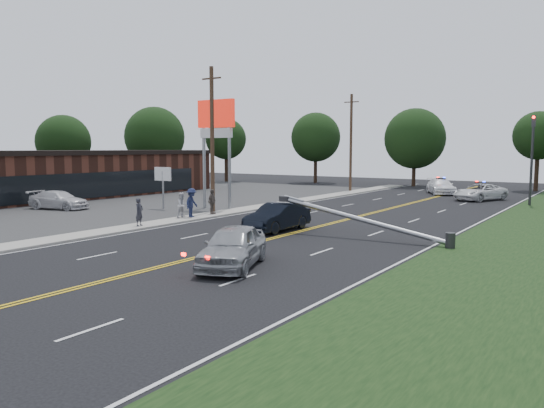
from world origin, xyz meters
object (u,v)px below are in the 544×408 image
Objects in this scene: small_sign at (163,178)px; bystander_c at (192,203)px; bystander_d at (212,202)px; waiting_sedan at (233,246)px; utility_pole_mid at (212,140)px; parked_car at (59,200)px; fallen_streetlight at (370,221)px; traffic_signal at (532,152)px; emergency_b at (441,186)px; bystander_a at (139,212)px; crashed_sedan at (277,217)px; bystander_b at (182,205)px; emergency_a at (480,192)px; pylon_sign at (216,128)px; utility_pole_far at (351,143)px.

bystander_c is (5.62, -3.06, -1.29)m from small_sign.
bystander_d is (0.05, 1.93, -0.09)m from bystander_c.
waiting_sedan is at bearing -37.48° from small_sign.
utility_pole_mid is 12.76m from parked_car.
traffic_signal is at bearing 79.41° from fallen_streetlight.
small_sign is 28.00m from emergency_b.
bystander_a reaches higher than parked_car.
crashed_sedan is 2.75× the size of bystander_d.
utility_pole_mid is at bearing -4.83° from bystander_a.
bystander_c reaches higher than bystander_d.
traffic_signal is 3.83× the size of bystander_c.
fallen_streetlight is 5.08× the size of bystander_c.
emergency_b is 29.25m from bystander_b.
parked_car is (-19.17, -0.29, -0.08)m from crashed_sedan.
emergency_a is (-4.18, 1.86, -3.49)m from traffic_signal.
small_sign is at bearing -68.91° from parked_car.
utility_pole_mid is (1.30, -2.00, -0.91)m from pylon_sign.
utility_pole_far is at bearing 9.39° from bystander_b.
waiting_sedan is at bearing -66.93° from crashed_sedan.
waiting_sedan is at bearing -101.10° from traffic_signal.
bystander_a is (-12.39, -3.60, -0.01)m from fallen_streetlight.
parked_car is at bearing -146.77° from pylon_sign.
utility_pole_far is at bearing 77.69° from small_sign.
emergency_a is at bearing 47.62° from small_sign.
parked_car is at bearing -112.82° from utility_pole_far.
crashed_sedan is (-9.45, -22.13, -3.45)m from traffic_signal.
bystander_b is (-8.10, -28.10, 0.16)m from emergency_b.
fallen_streetlight reaches higher than waiting_sedan.
traffic_signal is 0.70× the size of utility_pole_mid.
fallen_streetlight is at bearing -107.70° from bystander_c.
small_sign reaches higher than bystander_c.
bystander_b is 0.61m from bystander_c.
bystander_b is at bearing 132.55° from bystander_c.
bystander_d reaches higher than emergency_b.
utility_pole_far is at bearing 117.24° from fallen_streetlight.
pylon_sign is 4.34× the size of bystander_c.
bystander_a is 0.99× the size of bystander_b.
emergency_a is (-0.07, 23.86, -0.21)m from fallen_streetlight.
emergency_b is 2.82× the size of bystander_c.
bystander_c is at bearing -94.59° from emergency_a.
parked_car is (-9.82, -6.43, -5.32)m from pylon_sign.
emergency_a is (5.26, 23.99, -0.04)m from crashed_sedan.
crashed_sedan is 7.78m from bystander_d.
parked_car is (-22.64, 8.08, -0.12)m from waiting_sedan.
fallen_streetlight is 1.80× the size of emergency_b.
waiting_sedan is at bearing -48.55° from pylon_sign.
traffic_signal is at bearing -65.87° from parked_car.
crashed_sedan is 0.98× the size of parked_car.
bystander_c is at bearing -67.24° from pylon_sign.
bystander_a is at bearing -122.81° from traffic_signal.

